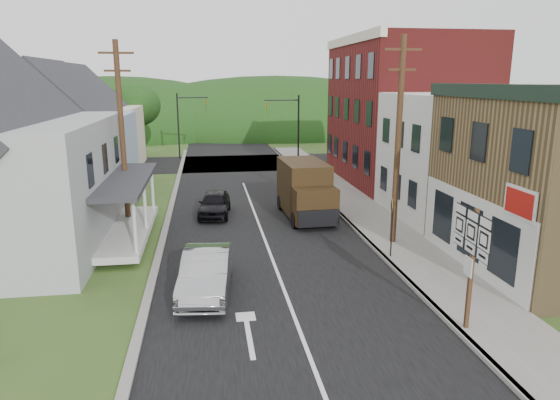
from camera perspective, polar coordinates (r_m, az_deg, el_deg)
name	(u,v)px	position (r m, az deg, el deg)	size (l,w,h in m)	color
ground	(281,282)	(18.46, 0.09, -9.34)	(120.00, 120.00, 0.00)	#2D4719
road	(254,212)	(27.88, -2.98, -1.38)	(9.00, 90.00, 0.02)	black
cross_road	(235,163)	(44.47, -5.12, 4.22)	(60.00, 9.00, 0.02)	black
sidewalk_right	(367,216)	(27.16, 9.94, -1.82)	(2.80, 55.00, 0.15)	slate
curb_right	(343,217)	(26.77, 7.19, -1.94)	(0.20, 55.00, 0.15)	slate
curb_left	(167,224)	(25.90, -12.84, -2.75)	(0.30, 55.00, 0.12)	slate
storefront_white	(471,157)	(28.25, 21.02, 4.66)	(8.00, 7.00, 6.50)	silver
storefront_red	(404,112)	(36.60, 13.95, 9.76)	(8.00, 12.00, 10.00)	maroon
house_blue	(73,136)	(35.03, -22.59, 6.82)	(7.14, 8.16, 7.28)	#94A8C9
house_cream	(94,124)	(43.88, -20.46, 8.17)	(7.14, 8.16, 7.28)	beige
utility_pole_right	(398,141)	(22.03, 13.35, 6.61)	(1.60, 0.26, 9.00)	#472D19
utility_pole_left	(122,134)	(25.25, -17.61, 7.20)	(1.60, 0.26, 9.00)	#472D19
traffic_signal_right	(290,123)	(41.03, 1.15, 8.78)	(2.87, 0.20, 6.00)	black
traffic_signal_left	(186,118)	(47.47, -10.73, 9.20)	(2.87, 0.20, 6.00)	black
tree_left_d	(135,105)	(49.29, -16.28, 10.37)	(4.80, 4.80, 6.94)	#382616
forested_ridge	(223,132)	(72.22, -6.49, 7.78)	(90.00, 30.00, 16.00)	black
silver_sedan	(206,273)	(17.47, -8.42, -8.22)	(1.58, 4.54, 1.50)	#9FA0A4
dark_sedan	(215,204)	(27.18, -7.48, -0.42)	(1.57, 3.91, 1.33)	black
delivery_van	(305,190)	(26.41, 2.92, 1.13)	(2.40, 5.39, 2.97)	black
route_sign_cluster	(471,252)	(15.09, 21.01, -5.58)	(0.22, 2.05, 3.58)	#472D19
warning_sign	(392,219)	(20.58, 12.67, -2.14)	(0.20, 0.66, 2.47)	black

